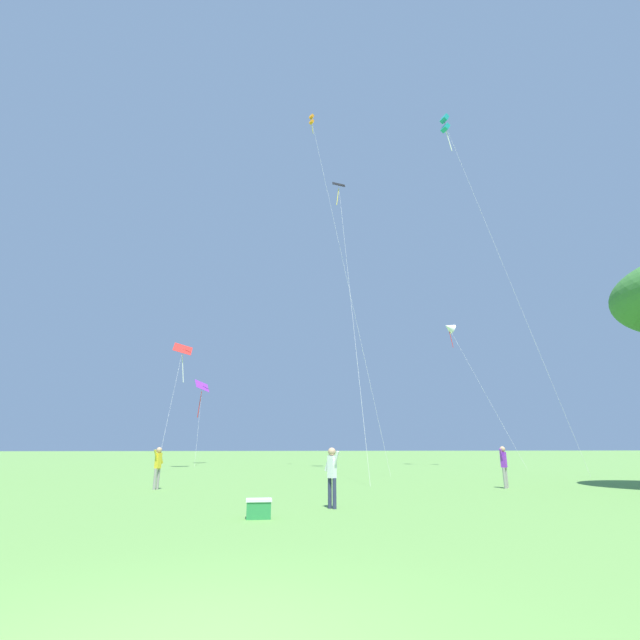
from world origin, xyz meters
name	(u,v)px	position (x,y,z in m)	size (l,w,h in m)	color
kite_orange_box	(313,128)	(4.73, 28.63, 28.49)	(4.08, 7.10, 30.07)	orange
kite_red_high	(182,356)	(-5.45, 33.36, 8.83)	(1.44, 6.70, 10.03)	red
kite_black_large	(340,201)	(6.43, 25.79, 19.81)	(1.61, 11.59, 22.22)	black
kite_teal_box	(446,126)	(16.16, 26.82, 28.65)	(3.65, 7.43, 29.78)	teal
kite_white_distant	(449,328)	(18.03, 33.39, 12.17)	(2.80, 6.75, 12.79)	white
kite_purple_streamer	(201,392)	(-4.84, 43.40, 7.02)	(1.56, 7.73, 8.37)	purple
person_foreground_watcher	(504,463)	(10.69, 13.72, 0.99)	(0.47, 0.37, 1.64)	gray
person_in_blue_jacket	(332,471)	(2.66, 8.69, 0.96)	(0.39, 0.44, 1.59)	#2D3351
person_near_tree	(158,464)	(-3.22, 15.30, 0.97)	(0.36, 0.47, 1.60)	gray
picnic_cooler	(259,508)	(0.65, 7.20, 0.22)	(0.60, 0.40, 0.44)	#2D8C47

